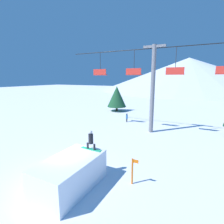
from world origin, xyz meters
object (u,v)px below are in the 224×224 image
at_px(distant_skier, 127,117).
at_px(snowboarder, 91,140).
at_px(trail_marker, 133,171).
at_px(snow_ramp, 70,174).

bearing_deg(distant_skier, snowboarder, -76.39).
bearing_deg(trail_marker, snow_ramp, -146.36).
relative_size(snow_ramp, trail_marker, 2.60).
distance_m(snowboarder, trail_marker, 3.10).
height_order(snow_ramp, snowboarder, snowboarder).
xyz_separation_m(snow_ramp, trail_marker, (2.97, 1.98, -0.01)).
bearing_deg(distant_skier, trail_marker, -65.83).
relative_size(snowboarder, trail_marker, 0.90).
height_order(snow_ramp, distant_skier, snow_ramp).
distance_m(snow_ramp, snowboarder, 2.27).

